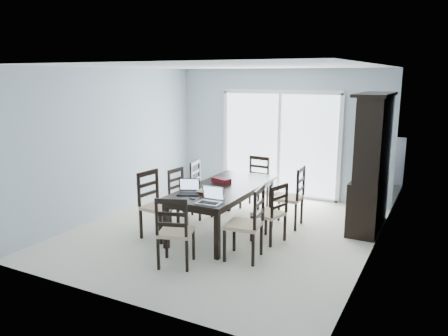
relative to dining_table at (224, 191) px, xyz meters
The scene contains 24 objects.
floor 0.67m from the dining_table, ahead, with size 5.00×5.00×0.00m, color beige.
ceiling 1.93m from the dining_table, ahead, with size 5.00×5.00×0.00m, color white.
back_wall 2.58m from the dining_table, 90.00° to the left, with size 4.50×0.02×2.60m, color #A1B3C0.
wall_left 2.34m from the dining_table, behind, with size 0.02×5.00×2.60m, color #A1B3C0.
wall_right 2.34m from the dining_table, ahead, with size 0.02×5.00×2.60m, color #A1B3C0.
balcony 3.57m from the dining_table, 90.00° to the left, with size 4.50×2.00×0.10m, color gray.
railing 4.50m from the dining_table, 90.00° to the left, with size 4.50×0.06×1.10m, color #99999E.
dining_table is the anchor object (origin of this frame).
china_hutch 2.41m from the dining_table, 31.71° to the left, with size 0.50×1.38×2.20m.
sliding_door 2.51m from the dining_table, 90.00° to the left, with size 2.52×0.05×2.18m.
chair_left_near 1.09m from the dining_table, 142.10° to the right, with size 0.51×0.50×1.19m.
chair_left_mid 0.91m from the dining_table, behind, with size 0.45×0.44×1.05m.
chair_left_far 1.07m from the dining_table, 140.41° to the left, with size 0.48×0.47×1.11m.
chair_right_near 1.15m from the dining_table, 44.02° to the right, with size 0.51×0.50×1.18m.
chair_right_mid 0.89m from the dining_table, ahead, with size 0.50×0.49×1.05m.
chair_right_far 1.17m from the dining_table, 39.28° to the left, with size 0.48×0.47×1.18m.
chair_end_near 1.50m from the dining_table, 87.91° to the right, with size 0.53×0.54×1.12m.
chair_end_far 1.51m from the dining_table, 93.07° to the left, with size 0.45×0.46×1.11m.
laptop_dark 0.70m from the dining_table, 111.47° to the right, with size 0.38×0.33×0.22m.
laptop_silver 0.98m from the dining_table, 74.54° to the right, with size 0.34×0.24×0.23m.
book_stack 0.49m from the dining_table, 95.26° to the right, with size 0.28×0.23×0.04m.
cell_phone 0.85m from the dining_table, 94.67° to the right, with size 0.10×0.04×0.01m, color black.
game_box 0.26m from the dining_table, 126.89° to the left, with size 0.31×0.16×0.08m, color #50101C.
hot_tub 3.52m from the dining_table, 95.37° to the left, with size 1.98×1.83×0.88m.
Camera 1 is at (3.08, -5.92, 2.48)m, focal length 35.00 mm.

